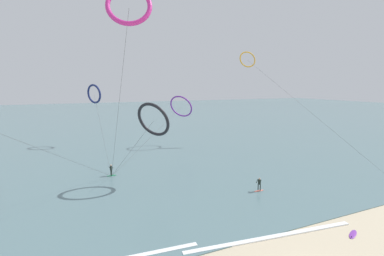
# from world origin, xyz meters

# --- Properties ---
(sea_water) EXTENTS (400.00, 200.00, 0.08)m
(sea_water) POSITION_xyz_m (0.00, 106.32, 0.04)
(sea_water) COLOR slate
(sea_water) RESTS_ON ground
(surfer_coral) EXTENTS (1.40, 0.71, 1.70)m
(surfer_coral) POSITION_xyz_m (6.59, 15.30, 0.82)
(surfer_coral) COLOR #EA7260
(surfer_coral) RESTS_ON ground
(surfer_emerald) EXTENTS (1.40, 0.72, 1.70)m
(surfer_emerald) POSITION_xyz_m (-9.60, 28.95, 0.82)
(surfer_emerald) COLOR #199351
(surfer_emerald) RESTS_ON ground
(kite_amber) EXTENTS (4.64, 33.18, 20.93)m
(kite_amber) POSITION_xyz_m (23.36, 42.48, 19.01)
(kite_amber) COLOR orange
(kite_amber) RESTS_ON ground
(kite_charcoal) EXTENTS (7.40, 8.05, 11.15)m
(kite_charcoal) POSITION_xyz_m (-4.60, 23.59, 8.76)
(kite_charcoal) COLOR black
(kite_charcoal) RESTS_ON ground
(kite_magenta) EXTENTS (4.51, 16.33, 22.21)m
(kite_magenta) POSITION_xyz_m (-9.28, 14.18, 20.22)
(kite_magenta) COLOR #CC288E
(kite_magenta) RESTS_ON ground
(kite_violet) EXTENTS (20.21, 18.91, 11.07)m
(kite_violet) POSITION_xyz_m (7.84, 44.91, 8.61)
(kite_violet) COLOR purple
(kite_violet) RESTS_ON ground
(kite_navy) EXTENTS (3.11, 26.74, 13.51)m
(kite_navy) POSITION_xyz_m (-9.42, 53.63, 11.31)
(kite_navy) COLOR navy
(kite_navy) RESTS_ON ground
(surfboard_spare) EXTENTS (1.93, 1.33, 0.20)m
(surfboard_spare) POSITION_xyz_m (7.94, 3.54, 0.04)
(surfboard_spare) COLOR purple
(surfboard_spare) RESTS_ON ground
(wave_crest_near) EXTENTS (16.47, 2.38, 0.12)m
(wave_crest_near) POSITION_xyz_m (1.05, 6.10, 0.06)
(wave_crest_near) COLOR white
(wave_crest_near) RESTS_ON ground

